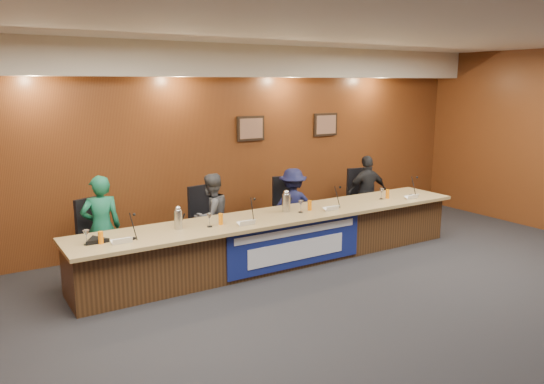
{
  "coord_description": "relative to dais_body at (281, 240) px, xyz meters",
  "views": [
    {
      "loc": [
        -4.07,
        -3.88,
        2.62
      ],
      "look_at": [
        0.04,
        2.71,
        1.01
      ],
      "focal_mm": 35.0,
      "sensor_mm": 36.0,
      "label": 1
    }
  ],
  "objects": [
    {
      "name": "panelist_c",
      "position": [
        0.7,
        0.72,
        0.28
      ],
      "size": [
        0.92,
        0.72,
        1.25
      ],
      "primitive_type": "imported",
      "rotation": [
        0.0,
        0.0,
        2.78
      ],
      "color": "#101336",
      "rests_on": "floor"
    },
    {
      "name": "banner",
      "position": [
        0.0,
        -0.41,
        0.03
      ],
      "size": [
        2.2,
        0.02,
        0.65
      ],
      "primitive_type": "cube",
      "color": "navy",
      "rests_on": "dais_body"
    },
    {
      "name": "banner_text_upper",
      "position": [
        0.0,
        -0.43,
        0.23
      ],
      "size": [
        2.0,
        0.01,
        0.1
      ],
      "primitive_type": "cube",
      "color": "silver",
      "rests_on": "banner"
    },
    {
      "name": "carafe_left",
      "position": [
        -1.59,
        -0.01,
        0.53
      ],
      "size": [
        0.11,
        0.11,
        0.25
      ],
      "primitive_type": "cylinder",
      "color": "silver",
      "rests_on": "dais_top"
    },
    {
      "name": "nameplate_c",
      "position": [
        0.74,
        -0.28,
        0.45
      ],
      "size": [
        0.24,
        0.08,
        0.1
      ],
      "primitive_type": "cube",
      "rotation": [
        0.31,
        0.0,
        0.0
      ],
      "color": "white",
      "rests_on": "dais_top"
    },
    {
      "name": "speakerphone",
      "position": [
        -2.65,
        -0.04,
        0.43
      ],
      "size": [
        0.32,
        0.32,
        0.05
      ],
      "primitive_type": "cylinder",
      "color": "black",
      "rests_on": "dais_top"
    },
    {
      "name": "soffit",
      "position": [
        0.0,
        1.35,
        2.6
      ],
      "size": [
        10.0,
        0.5,
        0.5
      ],
      "primitive_type": "cube",
      "color": "beige",
      "rests_on": "wall_back"
    },
    {
      "name": "water_glass_c",
      "position": [
        0.27,
        -0.12,
        0.49
      ],
      "size": [
        0.08,
        0.08,
        0.18
      ],
      "primitive_type": "cylinder",
      "color": "silver",
      "rests_on": "dais_top"
    },
    {
      "name": "water_glass_a",
      "position": [
        -2.76,
        -0.08,
        0.49
      ],
      "size": [
        0.08,
        0.08,
        0.18
      ],
      "primitive_type": "cylinder",
      "color": "silver",
      "rests_on": "dais_top"
    },
    {
      "name": "office_chair_b",
      "position": [
        -0.77,
        0.82,
        0.13
      ],
      "size": [
        0.55,
        0.55,
        0.08
      ],
      "primitive_type": "cube",
      "rotation": [
        0.0,
        0.0,
        0.15
      ],
      "color": "black",
      "rests_on": "floor"
    },
    {
      "name": "banner_text_lower",
      "position": [
        0.0,
        -0.43,
        -0.05
      ],
      "size": [
        1.6,
        0.01,
        0.28
      ],
      "primitive_type": "cube",
      "color": "silver",
      "rests_on": "banner"
    },
    {
      "name": "water_glass_b",
      "position": [
        -1.2,
        -0.13,
        0.49
      ],
      "size": [
        0.08,
        0.08,
        0.18
      ],
      "primitive_type": "cylinder",
      "color": "silver",
      "rests_on": "dais_top"
    },
    {
      "name": "nameplate_d",
      "position": [
        2.35,
        -0.34,
        0.45
      ],
      "size": [
        0.24,
        0.08,
        0.1
      ],
      "primitive_type": "cube",
      "rotation": [
        0.31,
        0.0,
        0.0
      ],
      "color": "white",
      "rests_on": "dais_top"
    },
    {
      "name": "dais_top",
      "position": [
        0.0,
        -0.05,
        0.38
      ],
      "size": [
        6.1,
        0.95,
        0.05
      ],
      "primitive_type": "cube",
      "color": "#9C814F",
      "rests_on": "dais_body"
    },
    {
      "name": "microphone_a",
      "position": [
        -2.23,
        -0.14,
        0.41
      ],
      "size": [
        0.07,
        0.07,
        0.02
      ],
      "primitive_type": "cylinder",
      "color": "black",
      "rests_on": "dais_top"
    },
    {
      "name": "wall_photo_left",
      "position": [
        0.4,
        1.57,
        1.5
      ],
      "size": [
        0.52,
        0.04,
        0.42
      ],
      "primitive_type": "cube",
      "color": "black",
      "rests_on": "wall_back"
    },
    {
      "name": "dais_body",
      "position": [
        0.0,
        0.0,
        0.0
      ],
      "size": [
        6.0,
        0.8,
        0.7
      ],
      "primitive_type": "cube",
      "color": "#422915",
      "rests_on": "floor"
    },
    {
      "name": "microphone_b",
      "position": [
        -0.6,
        -0.17,
        0.41
      ],
      "size": [
        0.07,
        0.07,
        0.02
      ],
      "primitive_type": "cylinder",
      "color": "black",
      "rests_on": "dais_top"
    },
    {
      "name": "nameplate_a",
      "position": [
        -2.4,
        -0.27,
        0.45
      ],
      "size": [
        0.24,
        0.08,
        0.1
      ],
      "primitive_type": "cube",
      "rotation": [
        0.31,
        0.0,
        0.0
      ],
      "color": "white",
      "rests_on": "dais_top"
    },
    {
      "name": "office_chair_a",
      "position": [
        -2.39,
        0.82,
        0.13
      ],
      "size": [
        0.63,
        0.63,
        0.08
      ],
      "primitive_type": "cube",
      "rotation": [
        0.0,
        0.0,
        0.4
      ],
      "color": "black",
      "rests_on": "floor"
    },
    {
      "name": "juice_glass_a",
      "position": [
        -2.61,
        -0.12,
        0.47
      ],
      "size": [
        0.06,
        0.06,
        0.15
      ],
      "primitive_type": "cylinder",
      "color": "orange",
      "rests_on": "dais_top"
    },
    {
      "name": "panelist_b",
      "position": [
        -0.77,
        0.72,
        0.3
      ],
      "size": [
        0.75,
        0.66,
        1.3
      ],
      "primitive_type": "imported",
      "rotation": [
        0.0,
        0.0,
        3.45
      ],
      "color": "#434448",
      "rests_on": "floor"
    },
    {
      "name": "microphone_d",
      "position": [
        2.51,
        -0.16,
        0.41
      ],
      "size": [
        0.07,
        0.07,
        0.02
      ],
      "primitive_type": "cylinder",
      "color": "black",
      "rests_on": "dais_top"
    },
    {
      "name": "office_chair_c",
      "position": [
        0.7,
        0.82,
        0.13
      ],
      "size": [
        0.57,
        0.57,
        0.08
      ],
      "primitive_type": "cube",
      "rotation": [
        0.0,
        0.0,
        -0.2
      ],
      "color": "black",
      "rests_on": "floor"
    },
    {
      "name": "ceiling",
      "position": [
        0.0,
        -2.4,
        2.85
      ],
      "size": [
        10.0,
        8.0,
        0.04
      ],
      "primitive_type": "cube",
      "color": "silver",
      "rests_on": "wall_back"
    },
    {
      "name": "nameplate_b",
      "position": [
        -0.74,
        -0.33,
        0.45
      ],
      "size": [
        0.24,
        0.08,
        0.1
      ],
      "primitive_type": "cube",
      "rotation": [
        0.31,
        0.0,
        0.0
      ],
      "color": "white",
      "rests_on": "dais_top"
    },
    {
      "name": "juice_glass_c",
      "position": [
        0.46,
        -0.08,
        0.47
      ],
      "size": [
        0.06,
        0.06,
        0.15
      ],
      "primitive_type": "cylinder",
      "color": "orange",
      "rests_on": "dais_top"
    },
    {
      "name": "panelist_a",
      "position": [
        -2.39,
        0.72,
        0.36
      ],
      "size": [
        0.56,
        0.4,
        1.43
      ],
      "primitive_type": "imported",
      "rotation": [
        0.0,
        0.0,
        3.03
      ],
      "color": "#135D3F",
      "rests_on": "floor"
    },
    {
      "name": "juice_glass_b",
      "position": [
        -1.02,
        -0.1,
        0.47
      ],
      "size": [
        0.06,
        0.06,
        0.15
      ],
      "primitive_type": "cylinder",
      "color": "orange",
      "rests_on": "dais_top"
    },
    {
      "name": "microphone_c",
      "position": [
        0.91,
        -0.13,
        0.41
      ],
      "size": [
        0.07,
        0.07,
        0.02
      ],
      "primitive_type": "cylinder",
      "color": "black",
      "rests_on": "dais_top"
    },
    {
      "name": "juice_glass_d",
      "position": [
        2.03,
        -0.08,
        0.47
      ],
      "size": [
        0.06,
        0.06,
        0.15
      ],
      "primitive_type": "cylinder",
      "color": "orange",
      "rests_on": "dais_top"
    },
    {
      "name": "water_glass_d",
      "position": [
        1.9,
        -0.08,
        0.49
      ],
      "size": [
        0.08,
        0.08,
        0.18
      ],
      "primitive_type": "cylinder",
      "color": "silver",
      "rests_on": "dais_top"
    },
    {
      "name": "carafe_mid",
      "position": [
        0.12,
        0.05,
        0.53
      ],
      "size": [
        0.12,
        0.12,
        0.26
      ],
      "primitive_type": "cylinder",
      "color": "silver",
      "rests_on": "dais_top"
    },
    {
      "name": "panelist_d",
      "position": [
        2.32,
        0.72,
        0.32
      ],
      "size": [
        0.84,
        0.48,
        1.34
      ],
      "primitive_type": "imported",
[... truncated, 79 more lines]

